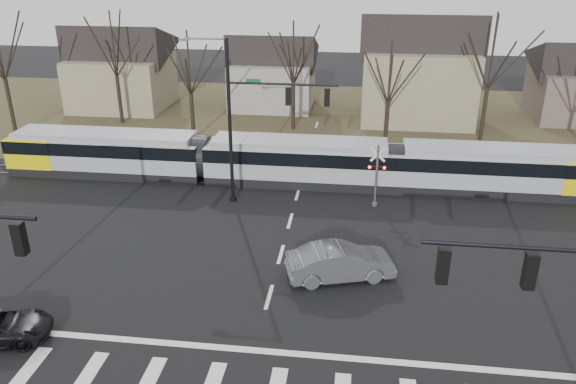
# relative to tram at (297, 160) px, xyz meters

# --- Properties ---
(ground) EXTENTS (140.00, 140.00, 0.00)m
(ground) POSITION_rel_tram_xyz_m (0.28, -16.00, -1.68)
(ground) COLOR black
(grass_verge) EXTENTS (140.00, 28.00, 0.01)m
(grass_verge) POSITION_rel_tram_xyz_m (0.28, 16.00, -1.68)
(grass_verge) COLOR #38331E
(grass_verge) RESTS_ON ground
(stop_line) EXTENTS (28.00, 0.35, 0.01)m
(stop_line) POSITION_rel_tram_xyz_m (0.28, -17.80, -1.68)
(stop_line) COLOR silver
(stop_line) RESTS_ON ground
(lane_dashes) EXTENTS (0.18, 30.00, 0.01)m
(lane_dashes) POSITION_rel_tram_xyz_m (0.28, -0.00, -1.68)
(lane_dashes) COLOR silver
(lane_dashes) RESTS_ON ground
(rail_pair) EXTENTS (90.00, 1.52, 0.06)m
(rail_pair) POSITION_rel_tram_xyz_m (0.28, -0.20, -1.65)
(rail_pair) COLOR #59595E
(rail_pair) RESTS_ON ground
(tram) EXTENTS (40.71, 3.02, 3.09)m
(tram) POSITION_rel_tram_xyz_m (0.00, 0.00, 0.00)
(tram) COLOR gray
(tram) RESTS_ON ground
(sedan) EXTENTS (4.72, 6.23, 1.72)m
(sedan) POSITION_rel_tram_xyz_m (3.46, -11.89, -0.82)
(sedan) COLOR #4C4E53
(sedan) RESTS_ON ground
(signal_pole_far) EXTENTS (9.28, 0.44, 10.20)m
(signal_pole_far) POSITION_rel_tram_xyz_m (-2.13, -3.50, 4.02)
(signal_pole_far) COLOR black
(signal_pole_far) RESTS_ON ground
(rail_crossing_signal) EXTENTS (1.08, 0.36, 4.00)m
(rail_crossing_signal) POSITION_rel_tram_xyz_m (5.28, -3.21, 0.20)
(rail_crossing_signal) COLOR #59595B
(rail_crossing_signal) RESTS_ON ground
(tree_row) EXTENTS (59.20, 7.20, 10.00)m
(tree_row) POSITION_rel_tram_xyz_m (2.28, 10.00, 3.32)
(tree_row) COLOR black
(tree_row) RESTS_ON ground
(house_a) EXTENTS (9.72, 8.64, 8.60)m
(house_a) POSITION_rel_tram_xyz_m (-19.72, 18.00, 2.78)
(house_a) COLOR gray
(house_a) RESTS_ON ground
(house_b) EXTENTS (8.64, 7.56, 7.65)m
(house_b) POSITION_rel_tram_xyz_m (-4.72, 20.00, 2.29)
(house_b) COLOR gray
(house_b) RESTS_ON ground
(house_c) EXTENTS (10.80, 8.64, 10.10)m
(house_c) POSITION_rel_tram_xyz_m (9.28, 17.00, 3.55)
(house_c) COLOR gray
(house_c) RESTS_ON ground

